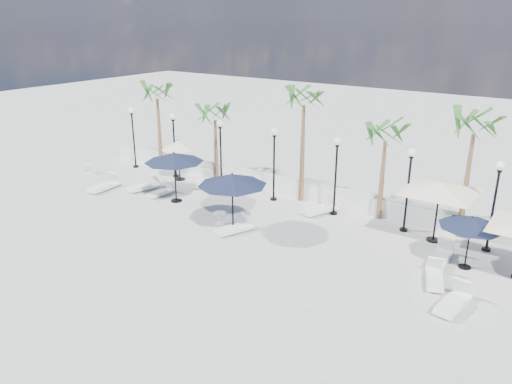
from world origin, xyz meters
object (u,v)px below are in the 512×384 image
Objects in this scene: lounger_2 at (104,185)px; parasol_cream_sq_a at (440,183)px; lounger_1 at (144,186)px; lounger_0 at (202,181)px; lounger_5 at (235,228)px; parasol_cream_small at (178,146)px; lounger_4 at (320,209)px; parasol_navy_mid at (232,180)px; parasol_navy_left at (174,158)px; lounger_6 at (440,257)px; lounger_8 at (435,277)px; lounger_7 at (454,301)px; parasol_navy_right at (471,222)px; lounger_3 at (161,192)px.

parasol_cream_sq_a is at bearing 7.30° from lounger_2.
lounger_2 reaches higher than lounger_1.
lounger_0 is at bearing 66.64° from lounger_1.
parasol_cream_small is at bearing 172.03° from lounger_5.
lounger_4 is 5.99m from parasol_cream_sq_a.
parasol_navy_mid is at bearing -30.24° from parasol_cream_small.
lounger_4 is at bearing 0.12° from parasol_cream_small.
parasol_navy_left is (2.69, -0.27, 2.13)m from lounger_1.
lounger_8 is at bearing -82.69° from lounger_6.
lounger_2 is 0.68× the size of parasol_navy_mid.
lounger_4 is 1.01× the size of lounger_6.
lounger_6 is 0.34× the size of parasol_cream_sq_a.
parasol_cream_sq_a is at bearing -0.00° from parasol_cream_small.
lounger_5 is (5.54, -4.21, -0.01)m from lounger_0.
parasol_navy_left is (-13.58, 0.84, 2.14)m from lounger_8.
lounger_7 is (9.64, -0.74, 0.01)m from lounger_5.
parasol_cream_sq_a reaches higher than lounger_4.
parasol_navy_mid is at bearing -166.00° from parasol_navy_right.
lounger_3 is at bearing 158.08° from lounger_8.
lounger_3 is 16.06m from lounger_7.
lounger_0 is at bearing 147.64° from lounger_8.
parasol_navy_left is at bearing 158.48° from lounger_8.
lounger_2 reaches higher than lounger_5.
lounger_2 is 18.11m from lounger_8.
parasol_cream_small reaches higher than lounger_1.
parasol_navy_left is (-13.29, -0.90, 2.12)m from lounger_6.
lounger_7 is 1.65m from lounger_8.
lounger_1 reaches higher than lounger_5.
parasol_cream_small reaches higher than lounger_2.
lounger_3 is 6.64m from parasol_navy_mid.
parasol_cream_sq_a reaches higher than lounger_5.
parasol_navy_right is (-0.37, 3.17, 1.65)m from lounger_7.
lounger_1 is 2.21m from lounger_2.
lounger_0 is at bearing 173.12° from parasol_navy_right.
lounger_0 is at bearing 142.31° from parasol_navy_mid.
lounger_3 is at bearing 14.35° from lounger_2.
lounger_4 is 4.69m from lounger_5.
lounger_1 is 15.99m from lounger_6.
lounger_1 is 3.13m from parasol_cream_small.
parasol_navy_right is at bearing 0.92° from lounger_2.
lounger_5 is at bearing 3.55° from lounger_1.
parasol_cream_small is at bearing 97.76° from lounger_1.
lounger_5 reaches higher than lounger_8.
lounger_1 is 0.64× the size of parasol_navy_left.
lounger_6 is 9.09m from parasol_navy_mid.
lounger_0 is at bearing -156.71° from lounger_4.
lounger_1 is 0.81× the size of parasol_cream_small.
lounger_1 is at bearing 174.24° from parasol_navy_left.
lounger_4 is 7.52m from lounger_8.
parasol_cream_sq_a reaches higher than lounger_7.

